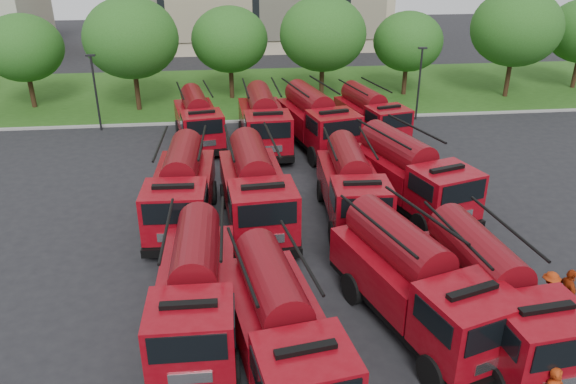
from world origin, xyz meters
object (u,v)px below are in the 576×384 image
object	(u,v)px
fire_truck_8	(198,119)
fire_truck_2	(416,282)
fire_truck_4	(182,188)
firefighter_2	(561,316)
fire_truck_9	(264,121)
fire_truck_10	(316,120)
fire_truck_6	(351,185)
fire_truck_11	(370,114)
fire_truck_5	(255,189)
fire_truck_3	(492,294)
fire_truck_0	(196,290)
fire_truck_1	(281,328)
firefighter_5	(416,203)
firefighter_4	(191,262)
firefighter_3	(544,313)
fire_truck_7	(410,174)

from	to	relation	value
fire_truck_8	fire_truck_2	bearing A→B (deg)	-76.85
fire_truck_4	firefighter_2	world-z (taller)	fire_truck_4
fire_truck_9	fire_truck_10	size ratio (longest dim) A/B	0.94
fire_truck_2	fire_truck_9	world-z (taller)	fire_truck_2
fire_truck_6	fire_truck_8	xyz separation A→B (m)	(-7.42, 10.96, -0.05)
fire_truck_9	fire_truck_11	distance (m)	7.09
fire_truck_5	fire_truck_6	size ratio (longest dim) A/B	1.10
fire_truck_3	fire_truck_11	distance (m)	19.90
fire_truck_0	fire_truck_3	bearing A→B (deg)	-6.89
fire_truck_0	fire_truck_9	bearing A→B (deg)	79.65
fire_truck_1	fire_truck_10	xyz separation A→B (m)	(4.08, 19.27, 0.12)
fire_truck_9	fire_truck_8	bearing A→B (deg)	160.84
fire_truck_0	firefighter_2	distance (m)	12.82
fire_truck_0	fire_truck_8	size ratio (longest dim) A/B	1.01
fire_truck_5	fire_truck_8	distance (m)	11.58
fire_truck_10	fire_truck_6	bearing A→B (deg)	-102.09
fire_truck_1	fire_truck_6	bearing A→B (deg)	57.37
fire_truck_10	firefighter_5	size ratio (longest dim) A/B	5.49
fire_truck_6	fire_truck_10	xyz separation A→B (m)	(-0.18, 9.39, 0.14)
fire_truck_1	fire_truck_3	distance (m)	7.01
fire_truck_9	fire_truck_0	bearing A→B (deg)	-103.43
firefighter_4	fire_truck_5	bearing A→B (deg)	-108.23
fire_truck_8	firefighter_4	bearing A→B (deg)	-98.86
fire_truck_1	fire_truck_8	size ratio (longest dim) A/B	1.05
fire_truck_10	firefighter_3	bearing A→B (deg)	-85.59
fire_truck_3	firefighter_4	xyz separation A→B (m)	(-10.03, 5.72, -1.70)
fire_truck_8	fire_truck_10	xyz separation A→B (m)	(7.24, -1.57, 0.19)
fire_truck_3	fire_truck_8	bearing A→B (deg)	110.66
fire_truck_0	firefighter_3	size ratio (longest dim) A/B	4.35
fire_truck_9	firefighter_2	distance (m)	20.30
fire_truck_2	firefighter_2	bearing A→B (deg)	-18.92
fire_truck_7	fire_truck_3	bearing A→B (deg)	-109.46
fire_truck_6	fire_truck_10	world-z (taller)	fire_truck_10
firefighter_5	fire_truck_1	bearing A→B (deg)	78.16
firefighter_4	fire_truck_3	bearing A→B (deg)	175.58
fire_truck_5	firefighter_3	world-z (taller)	fire_truck_5
fire_truck_10	fire_truck_5	bearing A→B (deg)	-127.20
fire_truck_3	fire_truck_5	xyz separation A→B (m)	(-7.16, 8.73, 0.10)
fire_truck_1	firefighter_3	distance (m)	9.91
fire_truck_9	firefighter_4	bearing A→B (deg)	-109.11
fire_truck_1	fire_truck_7	world-z (taller)	fire_truck_7
firefighter_4	firefighter_2	bearing A→B (deg)	-175.47
fire_truck_8	fire_truck_11	xyz separation A→B (m)	(11.03, -0.05, -0.03)
fire_truck_1	fire_truck_2	xyz separation A→B (m)	(4.69, 1.77, 0.09)
fire_truck_0	fire_truck_3	distance (m)	9.62
fire_truck_6	firefighter_5	xyz separation A→B (m)	(3.57, 1.07, -1.64)
fire_truck_5	fire_truck_7	bearing A→B (deg)	2.90
fire_truck_5	fire_truck_11	distance (m)	13.77
fire_truck_0	fire_truck_6	distance (m)	10.27
fire_truck_1	fire_truck_7	size ratio (longest dim) A/B	0.94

